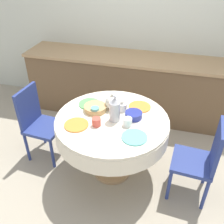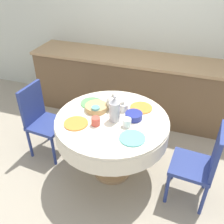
# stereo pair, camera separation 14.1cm
# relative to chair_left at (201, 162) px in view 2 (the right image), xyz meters

# --- Properties ---
(ground_plane) EXTENTS (12.00, 12.00, 0.00)m
(ground_plane) POSITION_rel_chair_left_xyz_m (-0.93, 0.08, -0.51)
(ground_plane) COLOR #9E937F
(wall_back) EXTENTS (7.00, 0.05, 2.60)m
(wall_back) POSITION_rel_chair_left_xyz_m (-0.93, 1.71, 0.79)
(wall_back) COLOR beige
(wall_back) RESTS_ON ground_plane
(kitchen_counter) EXTENTS (3.24, 0.64, 0.94)m
(kitchen_counter) POSITION_rel_chair_left_xyz_m (-0.93, 1.38, -0.04)
(kitchen_counter) COLOR brown
(kitchen_counter) RESTS_ON ground_plane
(dining_table) EXTENTS (1.19, 1.19, 0.77)m
(dining_table) POSITION_rel_chair_left_xyz_m (-0.93, 0.08, 0.13)
(dining_table) COLOR tan
(dining_table) RESTS_ON ground_plane
(chair_left) EXTENTS (0.43, 0.43, 0.92)m
(chair_left) POSITION_rel_chair_left_xyz_m (0.00, 0.00, 0.00)
(chair_left) COLOR navy
(chair_left) RESTS_ON ground_plane
(chair_right) EXTENTS (0.43, 0.43, 0.92)m
(chair_right) POSITION_rel_chair_left_xyz_m (-1.87, 0.16, 0.00)
(chair_right) COLOR navy
(chair_right) RESTS_ON ground_plane
(plate_near_left) EXTENTS (0.24, 0.24, 0.01)m
(plate_near_left) POSITION_rel_chair_left_xyz_m (-1.24, -0.13, 0.26)
(plate_near_left) COLOR orange
(plate_near_left) RESTS_ON dining_table
(cup_near_left) EXTENTS (0.09, 0.09, 0.08)m
(cup_near_left) POSITION_rel_chair_left_xyz_m (-1.05, -0.08, 0.30)
(cup_near_left) COLOR #CC4C3D
(cup_near_left) RESTS_ON dining_table
(plate_near_right) EXTENTS (0.24, 0.24, 0.01)m
(plate_near_right) POSITION_rel_chair_left_xyz_m (-0.65, -0.17, 0.26)
(plate_near_right) COLOR #60BCB7
(plate_near_right) RESTS_ON dining_table
(cup_near_right) EXTENTS (0.09, 0.09, 0.08)m
(cup_near_right) POSITION_rel_chair_left_xyz_m (-0.76, 0.00, 0.30)
(cup_near_right) COLOR white
(cup_near_right) RESTS_ON dining_table
(plate_far_left) EXTENTS (0.24, 0.24, 0.01)m
(plate_far_left) POSITION_rel_chair_left_xyz_m (-1.25, 0.28, 0.26)
(plate_far_left) COLOR #5BA85B
(plate_far_left) RESTS_ON dining_table
(cup_far_left) EXTENTS (0.09, 0.09, 0.08)m
(cup_far_left) POSITION_rel_chair_left_xyz_m (-1.12, 0.10, 0.30)
(cup_far_left) COLOR #5BA39E
(cup_far_left) RESTS_ON dining_table
(plate_far_right) EXTENTS (0.24, 0.24, 0.01)m
(plate_far_right) POSITION_rel_chair_left_xyz_m (-0.69, 0.36, 0.26)
(plate_far_right) COLOR orange
(plate_far_right) RESTS_ON dining_table
(cup_far_right) EXTENTS (0.09, 0.09, 0.08)m
(cup_far_right) POSITION_rel_chair_left_xyz_m (-0.86, 0.25, 0.30)
(cup_far_right) COLOR white
(cup_far_right) RESTS_ON dining_table
(coffee_carafe) EXTENTS (0.11, 0.11, 0.29)m
(coffee_carafe) POSITION_rel_chair_left_xyz_m (-0.90, 0.06, 0.38)
(coffee_carafe) COLOR #B2B2B7
(coffee_carafe) RESTS_ON dining_table
(teapot) EXTENTS (0.21, 0.15, 0.19)m
(teapot) POSITION_rel_chair_left_xyz_m (-0.98, 0.25, 0.34)
(teapot) COLOR silver
(teapot) RESTS_ON dining_table
(bread_basket) EXTENTS (0.24, 0.24, 0.06)m
(bread_basket) POSITION_rel_chair_left_xyz_m (-1.15, 0.17, 0.29)
(bread_basket) COLOR tan
(bread_basket) RESTS_ON dining_table
(fruit_bowl) EXTENTS (0.18, 0.18, 0.07)m
(fruit_bowl) POSITION_rel_chair_left_xyz_m (-0.72, 0.15, 0.29)
(fruit_bowl) COLOR navy
(fruit_bowl) RESTS_ON dining_table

